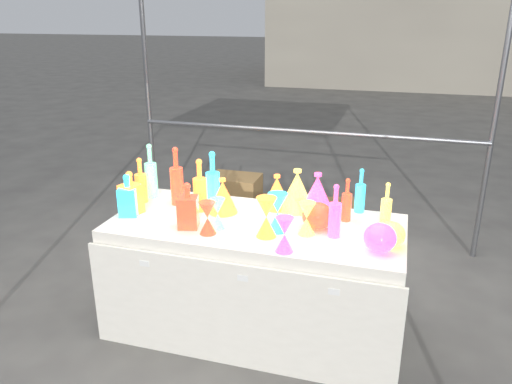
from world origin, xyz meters
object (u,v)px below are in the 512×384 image
(cardboard_box_closed, at_px, (235,193))
(hourglass_0, at_px, (207,218))
(lampshade_0, at_px, (223,195))
(decanter_0, at_px, (131,192))
(display_table, at_px, (256,277))
(bottle_0, at_px, (141,180))

(cardboard_box_closed, distance_m, hourglass_0, 2.36)
(hourglass_0, distance_m, lampshade_0, 0.34)
(decanter_0, xyz_separation_m, hourglass_0, (0.59, -0.16, -0.04))
(cardboard_box_closed, xyz_separation_m, decanter_0, (-0.01, -2.03, 0.71))
(display_table, distance_m, bottle_0, 1.01)
(hourglass_0, bearing_deg, cardboard_box_closed, 104.89)
(display_table, height_order, cardboard_box_closed, display_table)
(cardboard_box_closed, distance_m, bottle_0, 1.96)
(display_table, xyz_separation_m, cardboard_box_closed, (-0.81, 1.96, -0.19))
(display_table, bearing_deg, hourglass_0, -134.69)
(bottle_0, height_order, decanter_0, bottle_0)
(display_table, bearing_deg, bottle_0, 171.05)
(bottle_0, bearing_deg, hourglass_0, -29.95)
(bottle_0, bearing_deg, decanter_0, -79.31)
(decanter_0, height_order, lampshade_0, decanter_0)
(display_table, bearing_deg, decanter_0, -175.22)
(display_table, xyz_separation_m, lampshade_0, (-0.25, 0.11, 0.49))
(display_table, height_order, hourglass_0, hourglass_0)
(bottle_0, xyz_separation_m, decanter_0, (0.04, -0.20, -0.01))
(cardboard_box_closed, xyz_separation_m, lampshade_0, (0.55, -1.85, 0.68))
(bottle_0, relative_size, hourglass_0, 1.59)
(hourglass_0, bearing_deg, display_table, 45.31)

